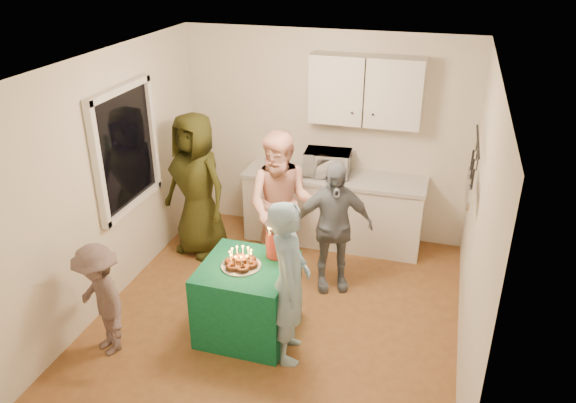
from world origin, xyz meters
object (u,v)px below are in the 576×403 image
(counter, at_px, (333,210))
(woman_back_center, at_px, (282,206))
(child_near_left, at_px, (101,300))
(man_birthday, at_px, (289,283))
(woman_back_right, at_px, (332,227))
(microwave, at_px, (327,163))
(party_table, at_px, (248,299))
(punch_jar, at_px, (277,240))
(woman_back_left, at_px, (196,185))

(counter, bearing_deg, woman_back_center, -114.56)
(counter, height_order, child_near_left, child_near_left)
(man_birthday, height_order, woman_back_right, man_birthday)
(counter, relative_size, child_near_left, 1.94)
(microwave, xyz_separation_m, party_table, (-0.32, -2.02, -0.68))
(woman_back_right, bearing_deg, counter, 80.54)
(counter, bearing_deg, child_near_left, -120.99)
(woman_back_center, bearing_deg, microwave, 66.22)
(punch_jar, relative_size, man_birthday, 0.21)
(counter, distance_m, man_birthday, 2.26)
(counter, bearing_deg, microwave, 180.00)
(man_birthday, relative_size, woman_back_center, 0.93)
(microwave, relative_size, woman_back_right, 0.37)
(party_table, bearing_deg, woman_back_left, 129.93)
(man_birthday, distance_m, woman_back_center, 1.43)
(microwave, xyz_separation_m, punch_jar, (-0.10, -1.77, -0.13))
(party_table, xyz_separation_m, man_birthday, (0.48, -0.20, 0.41))
(woman_back_left, relative_size, child_near_left, 1.57)
(woman_back_left, height_order, child_near_left, woman_back_left)
(counter, distance_m, woman_back_left, 1.74)
(counter, relative_size, woman_back_right, 1.47)
(microwave, relative_size, man_birthday, 0.35)
(man_birthday, bearing_deg, woman_back_left, 31.10)
(woman_back_left, bearing_deg, woman_back_right, 7.78)
(man_birthday, height_order, woman_back_left, woman_back_left)
(man_birthday, bearing_deg, child_near_left, 89.67)
(woman_back_left, relative_size, woman_back_center, 1.04)
(woman_back_center, height_order, child_near_left, woman_back_center)
(child_near_left, bearing_deg, man_birthday, 46.61)
(party_table, xyz_separation_m, punch_jar, (0.22, 0.26, 0.55))
(counter, relative_size, woman_back_left, 1.24)
(woman_back_center, relative_size, child_near_left, 1.51)
(microwave, bearing_deg, child_near_left, -123.20)
(child_near_left, bearing_deg, party_table, 60.29)
(microwave, height_order, woman_back_right, woman_back_right)
(woman_back_right, bearing_deg, man_birthday, -116.72)
(punch_jar, height_order, woman_back_right, woman_back_right)
(man_birthday, distance_m, woman_back_right, 1.22)
(child_near_left, bearing_deg, woman_back_right, 74.54)
(counter, relative_size, microwave, 3.98)
(party_table, bearing_deg, counter, 78.47)
(microwave, relative_size, woman_back_center, 0.32)
(counter, height_order, man_birthday, man_birthday)
(man_birthday, xyz_separation_m, woman_back_left, (-1.59, 1.54, 0.10))
(woman_back_center, bearing_deg, child_near_left, -128.34)
(woman_back_right, bearing_deg, woman_back_center, 147.33)
(punch_jar, distance_m, man_birthday, 0.55)
(microwave, bearing_deg, counter, -3.71)
(party_table, relative_size, child_near_left, 0.75)
(microwave, bearing_deg, party_table, -102.67)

